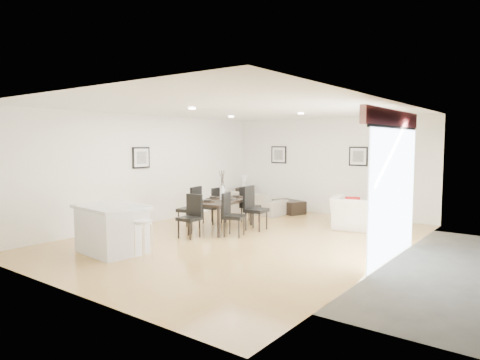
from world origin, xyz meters
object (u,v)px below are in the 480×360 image
Objects in this scene: dining_table at (222,203)px; dining_chair_wfar at (215,203)px; side_table at (245,197)px; armchair at (359,213)px; sofa at (251,202)px; dining_chair_enear at (231,212)px; dining_chair_wnear at (192,205)px; dining_chair_head at (191,213)px; bar_stool at (143,226)px; dining_chair_efar at (253,205)px; coffee_table at (289,207)px; dining_chair_foot at (248,203)px; kitchen_island at (112,229)px.

dining_table is 0.73m from dining_chair_wfar.
dining_chair_wfar is 2.95m from side_table.
armchair is at bearing 27.64° from dining_table.
dining_chair_enear is (1.46, -2.79, 0.22)m from sofa.
sofa is 2.77m from dining_chair_wnear.
dining_chair_head is 1.92m from bar_stool.
coffee_table is (-0.52, 2.53, -0.39)m from dining_chair_efar.
dining_chair_wnear is 1.67× the size of side_table.
dining_chair_foot reaches higher than bar_stool.
dining_chair_wnear is at bearing 98.09° from sofa.
bar_stool is at bearing 174.08° from dining_chair_efar.
side_table is (-1.67, 4.18, -0.21)m from dining_chair_head.
dining_chair_foot is (0.87, -1.31, 0.20)m from sofa.
dining_chair_wfar is at bearing 100.39° from sofa.
dining_table is at bearing 111.99° from dining_chair_wnear.
dining_chair_foot is 0.66× the size of kitchen_island.
coffee_table is at bearing -90.74° from dining_chair_foot.
dining_chair_efar is at bearing 133.95° from dining_chair_foot.
dining_chair_efar is 3.56m from side_table.
dining_chair_foot reaches higher than kitchen_island.
coffee_table is (0.64, 3.34, -0.38)m from dining_chair_wnear.
dining_chair_efar reaches higher than dining_table.
dining_table is 0.71m from dining_chair_wnear.
sofa is 1.96m from dining_chair_wfar.
dining_chair_efar is 1.48× the size of bar_stool.
dining_chair_wnear is (-0.58, -0.40, -0.07)m from dining_table.
sofa is 2.05× the size of dining_chair_efar.
kitchen_island is (-0.87, -2.42, -0.08)m from dining_chair_enear.
dining_chair_efar is at bearing 128.96° from sofa.
dining_table is 1.89× the size of dining_chair_enear.
dining_chair_wfar reaches higher than sofa.
dining_chair_enear is (-1.95, -2.33, 0.14)m from armchair.
dining_chair_wfar is at bearing -68.43° from side_table.
kitchen_island reaches higher than bar_stool.
dining_chair_foot is 1.93m from coffee_table.
dining_chair_head is 2.07m from dining_chair_foot.
sofa is 3.16m from dining_chair_enear.
dining_table is 2.97× the size of side_table.
armchair is at bearing 45.19° from dining_chair_head.
dining_chair_foot reaches higher than side_table.
dining_chair_enear is 1.05× the size of dining_chair_foot.
dining_chair_head is (0.58, -1.45, 0.00)m from dining_chair_wfar.
bar_stool is at bearing 13.18° from dining_chair_wnear.
dining_chair_enear reaches higher than dining_chair_foot.
dining_chair_enear reaches higher than side_table.
armchair is at bearing 67.67° from bar_stool.
kitchen_island is at bearing 47.74° from armchair.
armchair is 1.29× the size of coffee_table.
kitchen_island is (-0.33, -5.80, 0.26)m from coffee_table.
dining_chair_enear reaches higher than bar_stool.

